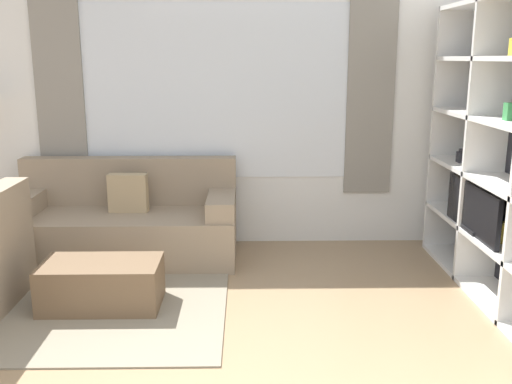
{
  "coord_description": "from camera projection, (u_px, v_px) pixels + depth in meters",
  "views": [
    {
      "loc": [
        0.28,
        -2.03,
        1.76
      ],
      "look_at": [
        0.34,
        1.83,
        0.85
      ],
      "focal_mm": 40.0,
      "sensor_mm": 36.0,
      "label": 1
    }
  ],
  "objects": [
    {
      "name": "couch_main",
      "position": [
        126.0,
        224.0,
        5.12
      ],
      "size": [
        1.98,
        0.84,
        0.87
      ],
      "color": "gray",
      "rests_on": "ground_plane"
    },
    {
      "name": "area_rug",
      "position": [
        61.0,
        298.0,
        4.28
      ],
      "size": [
        2.48,
        2.02,
        0.01
      ],
      "primitive_type": "cube",
      "color": "gray",
      "rests_on": "ground_plane"
    },
    {
      "name": "ottoman",
      "position": [
        102.0,
        285.0,
        4.1
      ],
      "size": [
        0.84,
        0.47,
        0.34
      ],
      "color": "brown",
      "rests_on": "ground_plane"
    },
    {
      "name": "wall_back",
      "position": [
        216.0,
        102.0,
        5.33
      ],
      "size": [
        5.81,
        0.11,
        2.7
      ],
      "color": "white",
      "rests_on": "ground_plane"
    }
  ]
}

